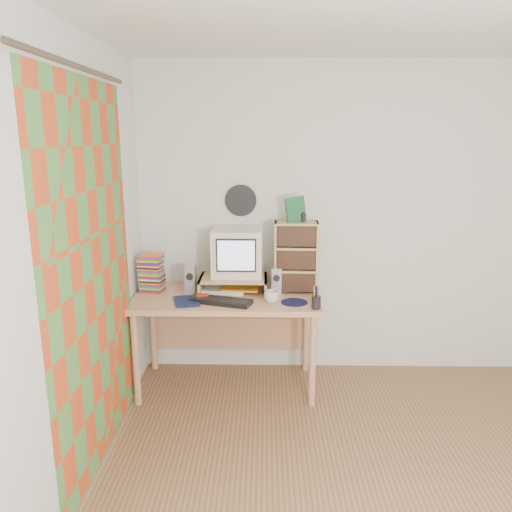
{
  "coord_description": "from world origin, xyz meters",
  "views": [
    {
      "loc": [
        -0.74,
        -2.22,
        1.94
      ],
      "look_at": [
        -0.8,
        1.33,
        1.07
      ],
      "focal_mm": 35.0,
      "sensor_mm": 36.0,
      "label": 1
    }
  ],
  "objects_px": {
    "crt_monitor": "(237,252)",
    "keyboard": "(221,301)",
    "cd_rack": "(296,257)",
    "diary": "(175,301)",
    "mug": "(271,297)",
    "dvd_stack": "(151,276)",
    "desk": "(227,309)"
  },
  "relations": [
    {
      "from": "keyboard",
      "to": "mug",
      "type": "bearing_deg",
      "value": 21.19
    },
    {
      "from": "keyboard",
      "to": "desk",
      "type": "bearing_deg",
      "value": 101.78
    },
    {
      "from": "dvd_stack",
      "to": "cd_rack",
      "type": "xyz_separation_m",
      "value": [
        1.12,
        0.01,
        0.15
      ]
    },
    {
      "from": "desk",
      "to": "dvd_stack",
      "type": "bearing_deg",
      "value": 176.26
    },
    {
      "from": "mug",
      "to": "diary",
      "type": "height_order",
      "value": "mug"
    },
    {
      "from": "crt_monitor",
      "to": "dvd_stack",
      "type": "bearing_deg",
      "value": -175.39
    },
    {
      "from": "dvd_stack",
      "to": "cd_rack",
      "type": "distance_m",
      "value": 1.13
    },
    {
      "from": "dvd_stack",
      "to": "mug",
      "type": "bearing_deg",
      "value": -6.41
    },
    {
      "from": "crt_monitor",
      "to": "cd_rack",
      "type": "xyz_separation_m",
      "value": [
        0.45,
        -0.04,
        -0.03
      ]
    },
    {
      "from": "keyboard",
      "to": "cd_rack",
      "type": "relative_size",
      "value": 0.82
    },
    {
      "from": "crt_monitor",
      "to": "keyboard",
      "type": "bearing_deg",
      "value": -107.23
    },
    {
      "from": "cd_rack",
      "to": "dvd_stack",
      "type": "bearing_deg",
      "value": -177.38
    },
    {
      "from": "cd_rack",
      "to": "mug",
      "type": "relative_size",
      "value": 5.03
    },
    {
      "from": "diary",
      "to": "crt_monitor",
      "type": "bearing_deg",
      "value": 22.67
    },
    {
      "from": "crt_monitor",
      "to": "diary",
      "type": "height_order",
      "value": "crt_monitor"
    },
    {
      "from": "crt_monitor",
      "to": "keyboard",
      "type": "relative_size",
      "value": 0.85
    },
    {
      "from": "keyboard",
      "to": "cd_rack",
      "type": "height_order",
      "value": "cd_rack"
    },
    {
      "from": "dvd_stack",
      "to": "mug",
      "type": "height_order",
      "value": "dvd_stack"
    },
    {
      "from": "desk",
      "to": "diary",
      "type": "xyz_separation_m",
      "value": [
        -0.36,
        -0.25,
        0.16
      ]
    },
    {
      "from": "desk",
      "to": "crt_monitor",
      "type": "bearing_deg",
      "value": 47.65
    },
    {
      "from": "dvd_stack",
      "to": "mug",
      "type": "xyz_separation_m",
      "value": [
        0.93,
        -0.25,
        -0.08
      ]
    },
    {
      "from": "keyboard",
      "to": "cd_rack",
      "type": "bearing_deg",
      "value": 44.89
    },
    {
      "from": "mug",
      "to": "diary",
      "type": "relative_size",
      "value": 0.52
    },
    {
      "from": "desk",
      "to": "diary",
      "type": "bearing_deg",
      "value": -145.43
    },
    {
      "from": "crt_monitor",
      "to": "mug",
      "type": "relative_size",
      "value": 3.52
    },
    {
      "from": "crt_monitor",
      "to": "mug",
      "type": "distance_m",
      "value": 0.48
    },
    {
      "from": "desk",
      "to": "mug",
      "type": "height_order",
      "value": "mug"
    },
    {
      "from": "diary",
      "to": "keyboard",
      "type": "bearing_deg",
      "value": -12.64
    },
    {
      "from": "cd_rack",
      "to": "diary",
      "type": "relative_size",
      "value": 2.6
    },
    {
      "from": "crt_monitor",
      "to": "mug",
      "type": "xyz_separation_m",
      "value": [
        0.26,
        -0.3,
        -0.26
      ]
    },
    {
      "from": "dvd_stack",
      "to": "desk",
      "type": "bearing_deg",
      "value": 4.93
    },
    {
      "from": "cd_rack",
      "to": "diary",
      "type": "height_order",
      "value": "cd_rack"
    }
  ]
}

